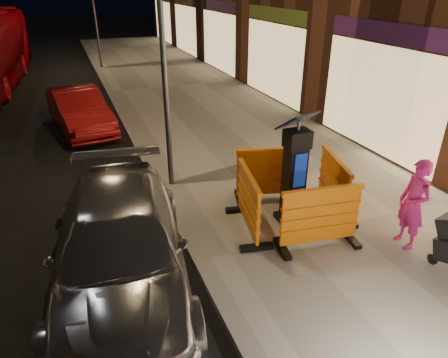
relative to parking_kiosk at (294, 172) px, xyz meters
name	(u,v)px	position (x,y,z in m)	size (l,w,h in m)	color
ground_plane	(202,267)	(-2.08, -0.59, -1.21)	(120.00, 120.00, 0.00)	black
sidewalk	(345,228)	(0.92, -0.59, -1.14)	(6.00, 60.00, 0.15)	gray
kerb	(202,263)	(-2.08, -0.59, -1.14)	(0.30, 60.00, 0.15)	slate
parking_kiosk	(294,172)	(0.00, 0.00, 0.00)	(0.67, 0.67, 2.12)	black
barrier_front	(320,218)	(0.00, -0.95, -0.47)	(1.52, 0.62, 1.18)	orange
barrier_back	(270,174)	(0.00, 0.95, -0.47)	(1.52, 0.62, 1.18)	orange
barrier_kerbside	(248,202)	(-0.95, 0.00, -0.47)	(1.52, 0.62, 1.18)	orange
barrier_bldgside	(333,185)	(0.95, 0.00, -0.47)	(1.52, 0.62, 1.18)	orange
car_silver	(126,283)	(-3.40, -0.51, -1.21)	(2.05, 5.03, 1.46)	#A6A6AB
car_red	(83,130)	(-3.53, 7.56, -1.21)	(1.42, 4.08, 1.34)	maroon
man	(413,204)	(1.52, -1.50, -0.23)	(0.61, 0.40, 1.67)	#B91F6F
street_lamp_mid	(163,53)	(-1.83, 2.41, 1.94)	(0.12, 0.12, 6.00)	#3F3F44
street_lamp_far	(94,8)	(-1.83, 17.41, 1.94)	(0.12, 0.12, 6.00)	#3F3F44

